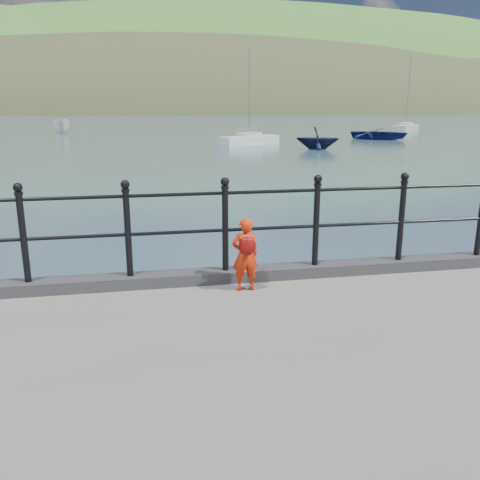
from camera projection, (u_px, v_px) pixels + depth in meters
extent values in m
plane|color=#2D4251|center=(181.00, 350.00, 6.86)|extent=(600.00, 600.00, 0.00)
cube|color=#28282B|center=(179.00, 278.00, 6.44)|extent=(60.00, 0.30, 0.15)
cylinder|color=black|center=(177.00, 232.00, 6.28)|extent=(18.00, 0.04, 0.04)
cylinder|color=black|center=(176.00, 195.00, 6.16)|extent=(18.00, 0.04, 0.04)
cylinder|color=black|center=(24.00, 239.00, 5.96)|extent=(0.08, 0.08, 1.05)
sphere|color=black|center=(18.00, 187.00, 5.80)|extent=(0.11, 0.11, 0.11)
cylinder|color=black|center=(128.00, 235.00, 6.17)|extent=(0.08, 0.08, 1.05)
sphere|color=black|center=(125.00, 184.00, 6.01)|extent=(0.11, 0.11, 0.11)
cylinder|color=black|center=(225.00, 230.00, 6.39)|extent=(0.08, 0.08, 1.05)
sphere|color=black|center=(225.00, 182.00, 6.23)|extent=(0.11, 0.11, 0.11)
cylinder|color=black|center=(316.00, 226.00, 6.61)|extent=(0.08, 0.08, 1.05)
sphere|color=black|center=(318.00, 179.00, 6.45)|extent=(0.11, 0.11, 0.11)
cylinder|color=black|center=(401.00, 222.00, 6.83)|extent=(0.08, 0.08, 1.05)
sphere|color=black|center=(405.00, 177.00, 6.67)|extent=(0.11, 0.11, 0.11)
ellipsoid|color=#333A21|center=(195.00, 153.00, 199.48)|extent=(400.00, 100.00, 88.00)
ellipsoid|color=#387026|center=(259.00, 164.00, 266.76)|extent=(600.00, 180.00, 156.00)
cube|color=silver|center=(35.00, 105.00, 171.43)|extent=(9.00, 6.00, 6.00)
cube|color=#4C4744|center=(34.00, 93.00, 170.40)|extent=(9.50, 6.50, 2.00)
cube|color=silver|center=(105.00, 105.00, 175.62)|extent=(9.00, 6.00, 6.00)
cube|color=#4C4744|center=(105.00, 93.00, 174.58)|extent=(9.50, 6.50, 2.00)
cube|color=silver|center=(192.00, 105.00, 181.08)|extent=(9.00, 6.00, 6.00)
cube|color=#4C4744|center=(192.00, 93.00, 180.04)|extent=(9.50, 6.50, 2.00)
cube|color=silver|center=(265.00, 105.00, 185.99)|extent=(9.00, 6.00, 6.00)
cube|color=#4C4744|center=(265.00, 94.00, 184.96)|extent=(9.50, 6.50, 2.00)
imported|color=red|center=(245.00, 255.00, 6.13)|extent=(0.34, 0.23, 0.90)
ellipsoid|color=red|center=(247.00, 246.00, 5.97)|extent=(0.22, 0.11, 0.23)
imported|color=#121950|center=(380.00, 134.00, 47.83)|extent=(6.43, 6.38, 1.09)
imported|color=white|center=(62.00, 126.00, 56.27)|extent=(2.54, 4.67, 1.71)
imported|color=black|center=(318.00, 138.00, 37.28)|extent=(3.84, 3.60, 1.62)
cube|color=white|center=(249.00, 142.00, 41.74)|extent=(5.57, 4.16, 0.90)
cube|color=beige|center=(249.00, 135.00, 41.61)|extent=(2.22, 1.92, 0.50)
cylinder|color=#A5A5A8|center=(249.00, 93.00, 40.74)|extent=(0.10, 0.10, 6.85)
cylinder|color=#A5A5A8|center=(249.00, 129.00, 41.47)|extent=(2.19, 1.33, 0.06)
cube|color=silver|center=(405.00, 129.00, 64.19)|extent=(5.74, 5.94, 0.90)
cube|color=beige|center=(406.00, 125.00, 64.06)|extent=(2.46, 2.50, 0.50)
cylinder|color=#A5A5A8|center=(409.00, 91.00, 63.00)|extent=(0.10, 0.10, 8.35)
cylinder|color=#A5A5A8|center=(406.00, 120.00, 63.92)|extent=(2.05, 2.17, 0.06)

